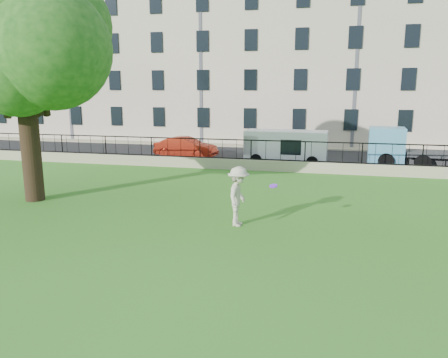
% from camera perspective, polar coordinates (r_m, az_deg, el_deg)
% --- Properties ---
extents(ground, '(120.00, 120.00, 0.00)m').
position_cam_1_polar(ground, '(13.57, -5.31, -7.93)').
color(ground, '#366D19').
rests_on(ground, ground).
extents(retaining_wall, '(50.00, 0.40, 0.60)m').
position_cam_1_polar(retaining_wall, '(24.81, 3.53, 1.87)').
color(retaining_wall, gray).
rests_on(retaining_wall, ground).
extents(iron_railing, '(50.00, 0.05, 1.13)m').
position_cam_1_polar(iron_railing, '(24.68, 3.55, 3.82)').
color(iron_railing, black).
rests_on(iron_railing, retaining_wall).
extents(street, '(60.00, 9.00, 0.01)m').
position_cam_1_polar(street, '(29.44, 5.09, 2.84)').
color(street, black).
rests_on(street, ground).
extents(sidewalk, '(60.00, 1.40, 0.12)m').
position_cam_1_polar(sidewalk, '(34.53, 6.35, 4.23)').
color(sidewalk, gray).
rests_on(sidewalk, ground).
extents(building_row, '(56.40, 10.40, 13.80)m').
position_cam_1_polar(building_row, '(39.93, 7.63, 15.08)').
color(building_row, beige).
rests_on(building_row, ground).
extents(tree, '(8.01, 6.21, 9.89)m').
position_cam_1_polar(tree, '(19.51, -25.23, 16.56)').
color(tree, black).
rests_on(tree, ground).
extents(man, '(0.78, 1.32, 2.03)m').
position_cam_1_polar(man, '(14.62, 1.90, -2.28)').
color(man, beige).
rests_on(man, ground).
extents(frisbee, '(0.31, 0.30, 0.12)m').
position_cam_1_polar(frisbee, '(14.23, 6.47, -0.90)').
color(frisbee, '#7C27DE').
extents(red_sedan, '(4.29, 1.87, 1.37)m').
position_cam_1_polar(red_sedan, '(29.22, -4.99, 4.12)').
color(red_sedan, '#A32414').
rests_on(red_sedan, street).
extents(white_van, '(4.94, 2.06, 2.05)m').
position_cam_1_polar(white_van, '(26.83, 8.09, 4.09)').
color(white_van, white).
rests_on(white_van, street).
extents(blue_truck, '(5.59, 2.30, 2.30)m').
position_cam_1_polar(blue_truck, '(27.77, 23.99, 3.71)').
color(blue_truck, '#519ABF').
rests_on(blue_truck, street).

